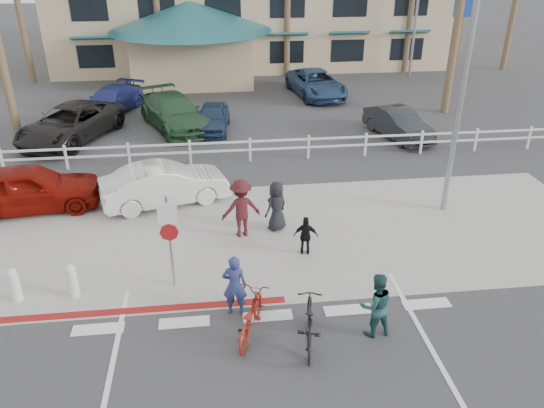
{
  "coord_description": "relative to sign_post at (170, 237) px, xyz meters",
  "views": [
    {
      "loc": [
        -1.11,
        -9.54,
        8.25
      ],
      "look_at": [
        0.47,
        3.63,
        1.5
      ],
      "focal_mm": 35.0,
      "sensor_mm": 36.0,
      "label": 1
    }
  ],
  "objects": [
    {
      "name": "pedestrian_child",
      "position": [
        3.7,
        1.09,
        -0.86
      ],
      "size": [
        0.74,
        0.42,
        1.19
      ],
      "primitive_type": "imported",
      "rotation": [
        0.0,
        0.0,
        2.94
      ],
      "color": "black",
      "rests_on": "ground"
    },
    {
      "name": "sidewalk_plaza",
      "position": [
        2.3,
        2.3,
        -1.44
      ],
      "size": [
        22.0,
        7.0,
        0.01
      ],
      "primitive_type": "cube",
      "color": "gray",
      "rests_on": "ground"
    },
    {
      "name": "curb_red",
      "position": [
        -0.7,
        -1.0,
        -1.44
      ],
      "size": [
        7.0,
        0.25,
        0.02
      ],
      "primitive_type": "cube",
      "color": "maroon",
      "rests_on": "ground"
    },
    {
      "name": "lot_car_2",
      "position": [
        1.27,
        12.29,
        -0.83
      ],
      "size": [
        1.88,
        3.8,
        1.25
      ],
      "primitive_type": "imported",
      "rotation": [
        0.0,
        0.0,
        -0.11
      ],
      "color": "#1C2D4A",
      "rests_on": "ground"
    },
    {
      "name": "rider_red",
      "position": [
        1.54,
        -1.35,
        -0.65
      ],
      "size": [
        0.64,
        0.47,
        1.61
      ],
      "primitive_type": "imported",
      "rotation": [
        0.0,
        0.0,
        2.98
      ],
      "color": "navy",
      "rests_on": "ground"
    },
    {
      "name": "rider_black",
      "position": [
        4.66,
        -2.48,
        -0.65
      ],
      "size": [
        0.85,
        0.7,
        1.61
      ],
      "primitive_type": "imported",
      "rotation": [
        0.0,
        0.0,
        3.27
      ],
      "color": "#1C4246",
      "rests_on": "ground"
    },
    {
      "name": "lot_car_4",
      "position": [
        -3.86,
        15.72,
        -0.8
      ],
      "size": [
        3.46,
        4.84,
        1.3
      ],
      "primitive_type": "imported",
      "rotation": [
        0.0,
        0.0,
        -0.41
      ],
      "color": "navy",
      "rests_on": "ground"
    },
    {
      "name": "info_sign",
      "position": [
        16.3,
        19.8,
        1.35
      ],
      "size": [
        1.2,
        0.16,
        5.6
      ],
      "primitive_type": null,
      "color": "navy",
      "rests_on": "ground"
    },
    {
      "name": "pedestrian_a",
      "position": [
        1.95,
        2.39,
        -0.53
      ],
      "size": [
        1.31,
        0.91,
        1.85
      ],
      "primitive_type": "imported",
      "rotation": [
        0.0,
        0.0,
        3.34
      ],
      "color": "#411317",
      "rests_on": "ground"
    },
    {
      "name": "pedestrian_b",
      "position": [
        3.05,
        2.63,
        -0.65
      ],
      "size": [
        0.93,
        0.87,
        1.6
      ],
      "primitive_type": "imported",
      "rotation": [
        0.0,
        0.0,
        3.78
      ],
      "color": "black",
      "rests_on": "ground"
    },
    {
      "name": "lot_car_1",
      "position": [
        -0.51,
        12.87,
        -0.68
      ],
      "size": [
        4.0,
        5.75,
        1.55
      ],
      "primitive_type": "imported",
      "rotation": [
        0.0,
        0.0,
        0.38
      ],
      "color": "#254A2D",
      "rests_on": "ground"
    },
    {
      "name": "car_red_compact",
      "position": [
        -4.93,
        4.93,
        -0.66
      ],
      "size": [
        4.81,
        2.43,
        1.57
      ],
      "primitive_type": "imported",
      "rotation": [
        0.0,
        0.0,
        1.7
      ],
      "color": "#760B05",
      "rests_on": "ground"
    },
    {
      "name": "lot_car_3",
      "position": [
        9.58,
        10.36,
        -0.8
      ],
      "size": [
        2.4,
        4.19,
        1.31
      ],
      "primitive_type": "imported",
      "rotation": [
        0.0,
        0.0,
        0.27
      ],
      "color": "black",
      "rests_on": "ground"
    },
    {
      "name": "rail_fence",
      "position": [
        2.8,
        8.3,
        -0.95
      ],
      "size": [
        29.4,
        0.16,
        1.0
      ],
      "primitive_type": null,
      "color": "silver",
      "rests_on": "ground"
    },
    {
      "name": "parking_lot",
      "position": [
        2.3,
        15.8,
        -1.45
      ],
      "size": [
        50.0,
        16.0,
        0.01
      ],
      "primitive_type": "cube",
      "color": "#333335",
      "rests_on": "ground"
    },
    {
      "name": "sign_post",
      "position": [
        0.0,
        0.0,
        0.0
      ],
      "size": [
        0.5,
        0.1,
        2.9
      ],
      "primitive_type": null,
      "color": "gray",
      "rests_on": "ground"
    },
    {
      "name": "bollard_0",
      "position": [
        -2.5,
        -0.2,
        -0.97
      ],
      "size": [
        0.26,
        0.26,
        0.95
      ],
      "primitive_type": null,
      "color": "silver",
      "rests_on": "ground"
    },
    {
      "name": "streetlight_0",
      "position": [
        8.8,
        3.3,
        3.05
      ],
      "size": [
        0.6,
        2.0,
        9.0
      ],
      "primitive_type": null,
      "color": "gray",
      "rests_on": "ground"
    },
    {
      "name": "bike_path",
      "position": [
        2.3,
        -4.2,
        -1.45
      ],
      "size": [
        12.0,
        16.0,
        0.01
      ],
      "primitive_type": "cube",
      "color": "#333335",
      "rests_on": "ground"
    },
    {
      "name": "bike_red",
      "position": [
        1.84,
        -2.16,
        -0.95
      ],
      "size": [
        1.25,
        2.02,
        1.0
      ],
      "primitive_type": "imported",
      "rotation": [
        0.0,
        0.0,
        2.81
      ],
      "color": "maroon",
      "rests_on": "ground"
    },
    {
      "name": "lot_car_5",
      "position": [
        7.25,
        17.68,
        -0.74
      ],
      "size": [
        3.09,
        5.42,
        1.43
      ],
      "primitive_type": "imported",
      "rotation": [
        0.0,
        0.0,
        0.15
      ],
      "color": "navy",
      "rests_on": "ground"
    },
    {
      "name": "bollard_1",
      "position": [
        -3.9,
        -0.2,
        -0.97
      ],
      "size": [
        0.26,
        0.26,
        0.95
      ],
      "primitive_type": null,
      "color": "silver",
      "rests_on": "ground"
    },
    {
      "name": "car_white_sedan",
      "position": [
        -0.48,
        4.88,
        -0.75
      ],
      "size": [
        4.51,
        2.58,
        1.41
      ],
      "primitive_type": "imported",
      "rotation": [
        0.0,
        0.0,
        1.84
      ],
      "color": "silver",
      "rests_on": "ground"
    },
    {
      "name": "ground",
      "position": [
        2.3,
        -2.2,
        -1.45
      ],
      "size": [
        140.0,
        140.0,
        0.0
      ],
      "primitive_type": "plane",
      "color": "#333335"
    },
    {
      "name": "lot_car_0",
      "position": [
        -5.02,
        11.76,
        -0.68
      ],
      "size": [
        4.58,
        6.13,
        1.55
      ],
      "primitive_type": "imported",
      "rotation": [
        0.0,
        0.0,
        -0.41
      ],
      "color": "black",
      "rests_on": "ground"
    },
    {
      "name": "bike_black",
      "position": [
        3.11,
        -2.67,
        -0.87
      ],
      "size": [
        0.88,
        2.01,
        1.17
      ],
      "primitive_type": "imported",
      "rotation": [
        0.0,
        0.0,
        2.97
      ],
      "color": "black",
      "rests_on": "ground"
    },
    {
      "name": "cross_street",
      "position": [
        2.3,
        6.3,
        -1.45
      ],
      "size": [
        40.0,
        5.0,
        0.01
      ],
      "primitive_type": "cube",
      "color": "#333335",
      "rests_on": "ground"
    }
  ]
}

